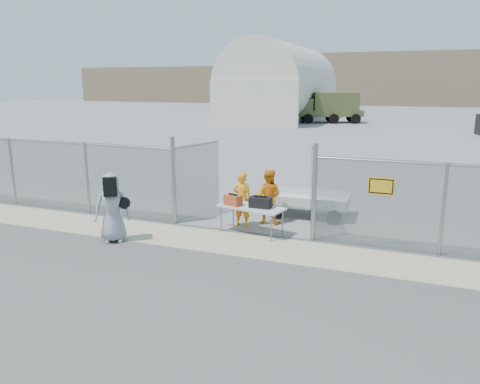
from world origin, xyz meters
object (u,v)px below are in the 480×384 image
at_px(folding_table, 251,220).
at_px(security_worker_left, 242,199).
at_px(security_worker_right, 268,197).
at_px(visitor, 112,208).
at_px(utility_trailer, 309,204).

relative_size(folding_table, security_worker_left, 1.14).
distance_m(security_worker_right, visitor, 4.31).
bearing_deg(visitor, security_worker_right, 8.85).
relative_size(folding_table, utility_trailer, 0.57).
height_order(security_worker_left, security_worker_right, security_worker_right).
distance_m(security_worker_left, visitor, 3.53).
bearing_deg(security_worker_right, folding_table, 80.17).
relative_size(security_worker_right, visitor, 0.89).
xyz_separation_m(folding_table, security_worker_left, (-0.46, 0.53, 0.40)).
bearing_deg(visitor, security_worker_left, 9.32).
bearing_deg(security_worker_left, security_worker_right, -136.37).
distance_m(folding_table, utility_trailer, 2.44).
distance_m(security_worker_right, utility_trailer, 1.55).
bearing_deg(security_worker_right, utility_trailer, -130.66).
xyz_separation_m(folding_table, visitor, (-3.06, -1.86, 0.51)).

